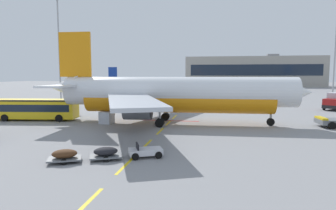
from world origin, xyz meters
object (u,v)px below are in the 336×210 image
object	(u,v)px
airliner_mid_left	(138,83)
baggage_train	(106,153)
apron_shuttle_bus	(35,108)
apron_light_mast_far	(336,29)
airliner_foreground	(173,94)
apron_light_mast_near	(59,37)
uld_cargo_container	(107,117)

from	to	relation	value
airliner_mid_left	baggage_train	size ratio (longest dim) A/B	2.98
baggage_train	apron_shuttle_bus	bearing A→B (deg)	135.99
airliner_mid_left	apron_light_mast_far	world-z (taller)	apron_light_mast_far
apron_light_mast_far	airliner_foreground	bearing A→B (deg)	-131.70
apron_light_mast_far	apron_light_mast_near	bearing A→B (deg)	-173.25
apron_shuttle_bus	uld_cargo_container	world-z (taller)	apron_shuttle_bus
baggage_train	uld_cargo_container	bearing A→B (deg)	111.28
airliner_mid_left	airliner_foreground	bearing A→B (deg)	-71.33
airliner_foreground	apron_shuttle_bus	size ratio (longest dim) A/B	2.83
baggage_train	apron_light_mast_near	world-z (taller)	apron_light_mast_near
airliner_foreground	apron_light_mast_near	distance (m)	45.15
apron_light_mast_near	apron_light_mast_far	world-z (taller)	apron_light_mast_far
uld_cargo_container	apron_light_mast_near	distance (m)	41.21
airliner_foreground	apron_light_mast_far	bearing A→B (deg)	48.30
apron_shuttle_bus	apron_light_mast_far	xyz separation A→B (m)	(52.69, 36.93, 15.18)
airliner_foreground	airliner_mid_left	distance (m)	81.96
airliner_mid_left	apron_light_mast_far	bearing A→B (deg)	-34.84
airliner_foreground	apron_light_mast_near	world-z (taller)	apron_light_mast_near
uld_cargo_container	baggage_train	bearing A→B (deg)	-68.72
airliner_mid_left	baggage_train	bearing A→B (deg)	-76.01
apron_light_mast_near	apron_light_mast_far	bearing A→B (deg)	6.75
airliner_mid_left	baggage_train	world-z (taller)	airliner_mid_left
airliner_foreground	baggage_train	bearing A→B (deg)	-98.79
baggage_train	apron_light_mast_near	size ratio (longest dim) A/B	0.34
baggage_train	uld_cargo_container	size ratio (longest dim) A/B	4.66
airliner_mid_left	apron_light_mast_near	distance (m)	50.72
airliner_foreground	apron_light_mast_far	xyz separation A→B (m)	(32.66, 36.65, 12.98)
airliner_mid_left	uld_cargo_container	world-z (taller)	airliner_mid_left
uld_cargo_container	apron_light_mast_near	bearing A→B (deg)	128.32
airliner_mid_left	apron_light_mast_far	size ratio (longest dim) A/B	0.92
baggage_train	uld_cargo_container	xyz separation A→B (m)	(-6.17, 15.83, 0.28)
baggage_train	apron_light_mast_near	distance (m)	56.96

